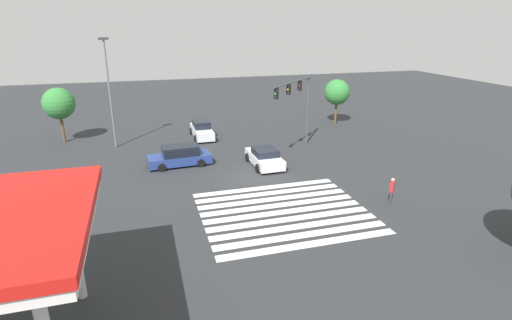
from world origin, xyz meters
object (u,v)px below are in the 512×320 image
pedestrian (392,190)px  tree_corner_a (59,104)px  car_2 (180,156)px  car_3 (265,157)px  street_light_pole_a (109,85)px  traffic_signal_mast (298,97)px  car_1 (202,130)px  tree_corner_c (337,92)px

pedestrian → tree_corner_a: 29.66m
tree_corner_a → car_2: bearing=-44.4°
car_3 → street_light_pole_a: bearing=52.2°
car_3 → car_2: bearing=71.8°
car_3 → street_light_pole_a: size_ratio=0.47×
pedestrian → tree_corner_a: tree_corner_a is taller
tree_corner_a → traffic_signal_mast: bearing=-23.1°
car_3 → tree_corner_a: tree_corner_a is taller
car_1 → tree_corner_c: (15.03, 1.34, 2.75)m
tree_corner_a → tree_corner_c: bearing=-1.2°
car_2 → street_light_pole_a: (-5.03, 6.50, 4.81)m
traffic_signal_mast → car_2: traffic_signal_mast is taller
pedestrian → street_light_pole_a: size_ratio=0.18×
traffic_signal_mast → tree_corner_a: size_ratio=1.24×
traffic_signal_mast → car_2: bearing=-39.2°
street_light_pole_a → traffic_signal_mast: bearing=-19.8°
car_2 → pedestrian: pedestrian is taller
car_2 → tree_corner_c: bearing=-157.4°
car_1 → pedestrian: (8.73, -18.47, 0.23)m
car_1 → tree_corner_a: (-12.65, 1.92, 2.90)m
pedestrian → street_light_pole_a: bearing=-0.7°
car_3 → tree_corner_a: bearing=53.3°
car_2 → tree_corner_a: 13.90m
pedestrian → tree_corner_c: bearing=-62.2°
pedestrian → tree_corner_a: (-21.37, 20.39, 2.68)m
car_1 → car_3: bearing=19.2°
car_3 → pedestrian: 10.41m
car_2 → tree_corner_a: tree_corner_a is taller
traffic_signal_mast → car_2: 10.97m
car_1 → pedestrian: pedestrian is taller
car_2 → tree_corner_a: bearing=-48.3°
traffic_signal_mast → pedestrian: 12.58m
car_2 → car_3: bearing=159.2°
pedestrian → tree_corner_c: tree_corner_c is taller
street_light_pole_a → car_1: bearing=7.9°
pedestrian → traffic_signal_mast: bearing=-37.4°
tree_corner_a → car_3: bearing=-35.5°
traffic_signal_mast → tree_corner_a: bearing=-68.1°
tree_corner_c → traffic_signal_mast: bearing=-134.7°
car_3 → pedestrian: bearing=-150.5°
traffic_signal_mast → tree_corner_c: size_ratio=1.29×
traffic_signal_mast → tree_corner_a: traffic_signal_mast is taller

